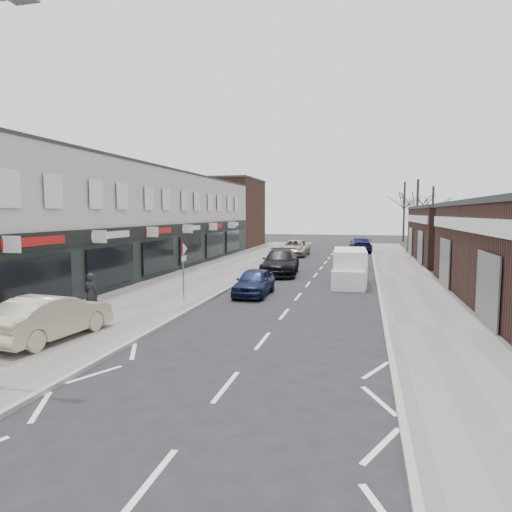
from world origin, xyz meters
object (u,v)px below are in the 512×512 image
Objects in this scene: pedestrian at (91,294)px; parked_car_left_a at (254,282)px; parked_car_right_a at (355,260)px; parked_car_right_b at (352,257)px; white_van at (350,268)px; parked_car_left_b at (280,262)px; parked_car_right_c at (360,245)px; sedan_on_pavement at (51,317)px; warning_sign at (184,254)px; parked_car_left_c at (295,248)px.

pedestrian is 8.07m from parked_car_left_a.
pedestrian is at bearing 66.21° from parked_car_right_a.
parked_car_left_a is 14.68m from parked_car_right_b.
white_van reaches higher than parked_car_right_b.
white_van is at bearing -38.68° from parked_car_left_b.
parked_car_right_c is at bearing 70.50° from parked_car_left_b.
white_van reaches higher than sedan_on_pavement.
pedestrian reaches higher than parked_car_right_a.
pedestrian is at bearing 68.44° from parked_car_right_c.
warning_sign is at bearing -147.52° from parked_car_left_a.
sedan_on_pavement is 0.76× the size of parked_car_left_b.
sedan_on_pavement is 0.79× the size of parked_car_left_c.
warning_sign is 0.63× the size of sedan_on_pavement.
parked_car_left_a is at bearing -135.40° from white_van.
sedan_on_pavement is at bearing 70.93° from parked_car_right_c.
parked_car_right_c is (4.92, 27.36, 0.09)m from parked_car_left_a.
warning_sign reaches higher than parked_car_left_b.
parked_car_left_b is at bearing 48.20° from parked_car_right_a.
warning_sign reaches higher than parked_car_left_a.
warning_sign is 0.50× the size of parked_car_left_c.
parked_car_right_c reaches higher than parked_car_right_b.
parked_car_right_c is (5.04, 19.45, -0.06)m from parked_car_left_b.
parked_car_right_a is at bearing -105.65° from sedan_on_pavement.
parked_car_right_a is (4.66, 12.69, -0.03)m from parked_car_left_a.
sedan_on_pavement is at bearing 63.91° from parked_car_right_b.
parked_car_left_a is 0.72× the size of parked_car_left_c.
parked_car_left_c is at bearing -89.48° from sedan_on_pavement.
parked_car_right_b is at bearing -103.98° from sedan_on_pavement.
parked_car_right_a is 1.34m from parked_car_right_b.
parked_car_right_b reaches higher than parked_car_right_a.
warning_sign is at bearing 59.22° from parked_car_right_b.
white_van is 0.99× the size of parked_car_right_c.
warning_sign is 23.47m from parked_car_left_c.
parked_car_right_b is (-0.26, 1.32, 0.07)m from parked_car_right_a.
pedestrian is 0.42× the size of parked_car_left_a.
parked_car_right_c is at bearing -97.79° from sedan_on_pavement.
parked_car_left_a is at bearing -94.13° from parked_car_left_b.
parked_car_left_b is 6.76m from parked_car_right_a.
parked_car_right_a is (5.86, -8.79, -0.11)m from parked_car_left_c.
parked_car_right_a is at bearing -56.58° from parked_car_left_c.
warning_sign reaches higher than parked_car_right_a.
parked_car_left_a is 0.69× the size of parked_car_left_b.
parked_car_right_c reaches higher than parked_car_left_a.
parked_car_left_a is 27.80m from parked_car_right_c.
parked_car_left_b is 20.09m from parked_car_right_c.
parked_car_left_c is 8.49m from parked_car_right_c.
parked_car_right_b is (8.68, 23.64, -0.12)m from sedan_on_pavement.
sedan_on_pavement is 0.82× the size of parked_car_right_c.
parked_car_left_b reaches higher than parked_car_left_c.
warning_sign is 0.48× the size of parked_car_left_b.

